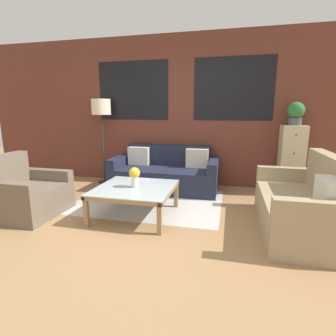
{
  "coord_description": "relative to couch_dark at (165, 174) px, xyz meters",
  "views": [
    {
      "loc": [
        0.95,
        -2.6,
        1.4
      ],
      "look_at": [
        0.03,
        1.24,
        0.55
      ],
      "focal_mm": 28.0,
      "sensor_mm": 36.0,
      "label": 1
    }
  ],
  "objects": [
    {
      "name": "couch_dark",
      "position": [
        0.0,
        0.0,
        0.0
      ],
      "size": [
        1.9,
        0.88,
        0.78
      ],
      "color": "#1E2338",
      "rests_on": "ground_plane"
    },
    {
      "name": "rug",
      "position": [
        -0.08,
        -0.76,
        -0.28
      ],
      "size": [
        2.26,
        1.63,
        0.0
      ],
      "color": "#BCB7B2",
      "rests_on": "ground_plane"
    },
    {
      "name": "drawer_cabinet",
      "position": [
        2.16,
        0.22,
        0.31
      ],
      "size": [
        0.38,
        0.4,
        1.18
      ],
      "color": "#C6B793",
      "rests_on": "ground_plane"
    },
    {
      "name": "coffee_table",
      "position": [
        -0.08,
        -1.36,
        0.08
      ],
      "size": [
        1.01,
        1.01,
        0.41
      ],
      "color": "silver",
      "rests_on": "ground_plane"
    },
    {
      "name": "floor_lamp",
      "position": [
        -1.31,
        0.16,
        1.14
      ],
      "size": [
        0.36,
        0.36,
        1.64
      ],
      "color": "#2D2D2D",
      "rests_on": "ground_plane"
    },
    {
      "name": "flower_vase",
      "position": [
        -0.08,
        -1.37,
        0.29
      ],
      "size": [
        0.15,
        0.15,
        0.27
      ],
      "color": "silver",
      "rests_on": "coffee_table"
    },
    {
      "name": "settee_vintage",
      "position": [
        2.0,
        -1.34,
        0.03
      ],
      "size": [
        0.8,
        1.62,
        0.92
      ],
      "color": "tan",
      "rests_on": "ground_plane"
    },
    {
      "name": "ground_plane",
      "position": [
        0.19,
        -1.95,
        -0.28
      ],
      "size": [
        16.0,
        16.0,
        0.0
      ],
      "primitive_type": "plane",
      "color": "#9E754C"
    },
    {
      "name": "wall_back_brick",
      "position": [
        0.19,
        0.49,
        1.13
      ],
      "size": [
        8.4,
        0.09,
        2.8
      ],
      "color": "brown",
      "rests_on": "ground_plane"
    },
    {
      "name": "armchair_corner",
      "position": [
        -1.55,
        -1.65,
        -0.0
      ],
      "size": [
        0.8,
        0.9,
        0.84
      ],
      "color": "#6B5B4C",
      "rests_on": "ground_plane"
    },
    {
      "name": "potted_plant",
      "position": [
        2.16,
        0.22,
        1.11
      ],
      "size": [
        0.28,
        0.28,
        0.38
      ],
      "color": "#47474C",
      "rests_on": "drawer_cabinet"
    }
  ]
}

